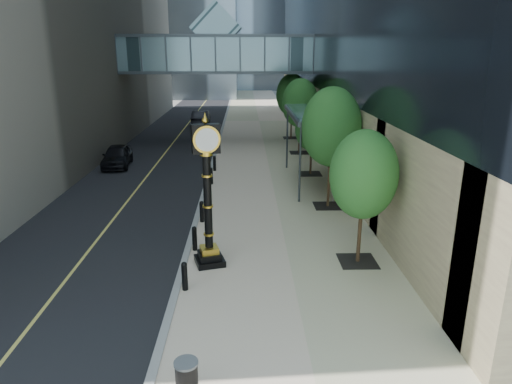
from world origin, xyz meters
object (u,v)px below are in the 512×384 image
trash_bin (187,381)px  car_near (117,156)px  pedestrian (337,187)px  car_far (201,118)px  street_clock (208,204)px

trash_bin → car_near: size_ratio=0.21×
trash_bin → car_near: car_near is taller
trash_bin → pedestrian: (6.20, 14.26, 0.36)m
trash_bin → pedestrian: size_ratio=0.56×
trash_bin → car_far: size_ratio=0.18×
car_far → pedestrian: bearing=109.8°
street_clock → trash_bin: size_ratio=6.11×
trash_bin → pedestrian: 15.55m
trash_bin → car_far: car_far is taller
pedestrian → car_near: bearing=-16.0°
street_clock → car_far: 34.05m
trash_bin → car_far: (-3.36, 40.80, 0.32)m
pedestrian → car_near: pedestrian is taller
pedestrian → car_far: size_ratio=0.33×
car_far → street_clock: bearing=95.7°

